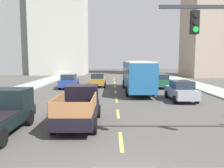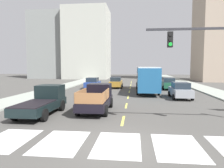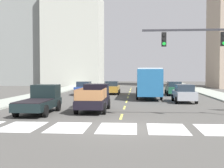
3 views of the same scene
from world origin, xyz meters
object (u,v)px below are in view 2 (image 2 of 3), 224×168
object	(u,v)px
pickup_dark	(44,101)
pickup_stakebed	(97,98)
sedan_near_right	(93,83)
sedan_mid	(168,84)
sedan_near_left	(180,90)
city_bus	(147,77)
sedan_far	(116,82)

from	to	relation	value
pickup_dark	pickup_stakebed	bearing A→B (deg)	26.06
pickup_stakebed	pickup_dark	bearing A→B (deg)	-156.13
sedan_near_right	sedan_mid	xyz separation A→B (m)	(11.34, 0.42, 0.00)
sedan_near_left	pickup_stakebed	bearing A→B (deg)	-138.77
pickup_stakebed	sedan_near_right	size ratio (longest dim) A/B	1.18
sedan_near_right	pickup_dark	bearing A→B (deg)	-90.38
pickup_stakebed	city_bus	distance (m)	12.86
pickup_dark	sedan_near_right	xyz separation A→B (m)	(0.12, 16.85, -0.06)
pickup_dark	sedan_mid	xyz separation A→B (m)	(11.46, 17.28, -0.06)
pickup_stakebed	pickup_dark	distance (m)	3.93
sedan_near_right	sedan_near_left	xyz separation A→B (m)	(11.21, -8.44, 0.00)
sedan_far	sedan_mid	distance (m)	8.02
city_bus	sedan_near_left	xyz separation A→B (m)	(3.24, -5.19, -1.09)
city_bus	sedan_far	world-z (taller)	city_bus
pickup_stakebed	city_bus	bearing A→B (deg)	69.40
pickup_stakebed	sedan_mid	bearing A→B (deg)	63.28
pickup_stakebed	sedan_near_left	xyz separation A→B (m)	(7.73, 6.82, -0.08)
pickup_stakebed	city_bus	xyz separation A→B (m)	(4.49, 12.01, 1.02)
pickup_stakebed	sedan_near_left	world-z (taller)	pickup_stakebed
city_bus	sedan_mid	world-z (taller)	city_bus
sedan_near_right	sedan_mid	size ratio (longest dim) A/B	1.00
pickup_dark	sedan_near_right	size ratio (longest dim) A/B	1.18
city_bus	sedan_near_right	size ratio (longest dim) A/B	2.45
pickup_dark	sedan_far	distance (m)	18.90
pickup_dark	sedan_near_left	world-z (taller)	pickup_dark
pickup_dark	city_bus	distance (m)	15.86
city_bus	sedan_near_right	world-z (taller)	city_bus
pickup_stakebed	sedan_far	xyz separation A→B (m)	(-0.06, 16.97, -0.08)
sedan_far	sedan_mid	bearing A→B (deg)	-11.50
city_bus	sedan_near_left	world-z (taller)	city_bus
city_bus	sedan_far	distance (m)	6.82
pickup_stakebed	pickup_dark	world-z (taller)	same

